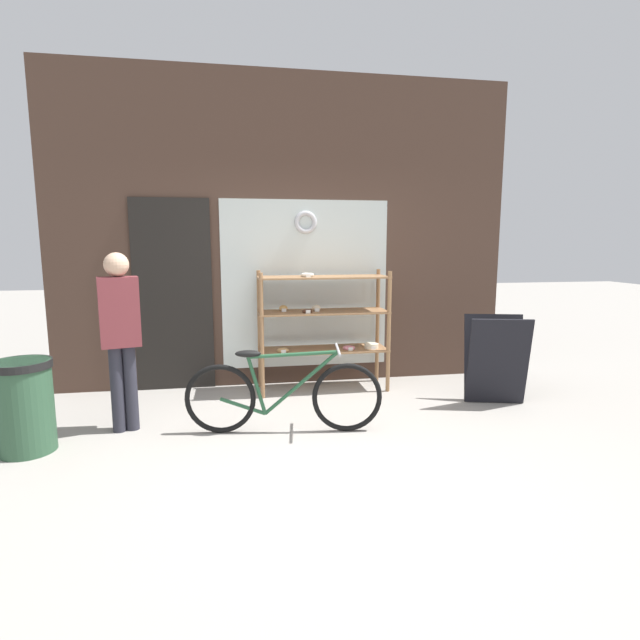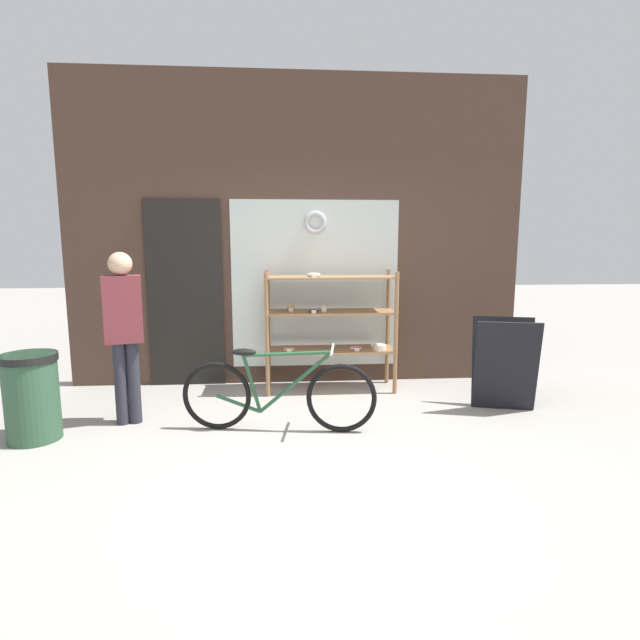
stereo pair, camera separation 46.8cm
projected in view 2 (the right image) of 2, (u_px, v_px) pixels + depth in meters
ground_plane at (309, 464)px, 3.71m from camera, size 30.00×30.00×0.00m
storefront_facade at (294, 237)px, 5.66m from camera, size 5.17×0.13×3.47m
display_case at (331, 318)px, 5.46m from camera, size 1.42×0.47×1.32m
bicycle at (278, 394)px, 4.31m from camera, size 1.69×0.46×0.74m
sandwich_board at (504, 364)px, 4.87m from camera, size 0.67×0.52×0.89m
pedestrian at (124, 326)px, 4.40m from camera, size 0.36×0.26×1.55m
trash_bin at (31, 394)px, 4.11m from camera, size 0.44×0.44×0.73m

